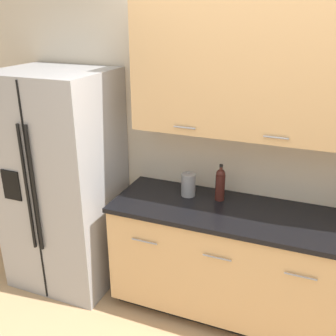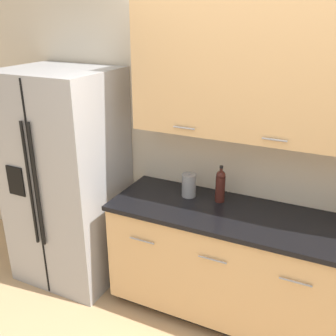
% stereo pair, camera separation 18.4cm
% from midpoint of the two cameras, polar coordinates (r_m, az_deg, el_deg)
% --- Properties ---
extents(wall_back, '(10.00, 0.39, 2.60)m').
position_cam_midpoint_polar(wall_back, '(2.89, 18.00, 5.56)').
color(wall_back, beige).
rests_on(wall_back, ground_plane).
extents(counter_unit, '(2.27, 0.64, 0.91)m').
position_cam_midpoint_polar(counter_unit, '(3.07, 15.05, -14.46)').
color(counter_unit, black).
rests_on(counter_unit, ground_plane).
extents(refrigerator, '(0.85, 0.76, 1.83)m').
position_cam_midpoint_polar(refrigerator, '(3.41, -12.93, -1.57)').
color(refrigerator, '#9E9EA0').
rests_on(refrigerator, ground_plane).
extents(wine_bottle, '(0.07, 0.07, 0.29)m').
position_cam_midpoint_polar(wine_bottle, '(2.96, 9.38, -2.51)').
color(wine_bottle, '#3D1914').
rests_on(wine_bottle, counter_unit).
extents(steel_canister, '(0.11, 0.11, 0.20)m').
position_cam_midpoint_polar(steel_canister, '(3.03, 4.80, -2.52)').
color(steel_canister, gray).
rests_on(steel_canister, counter_unit).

